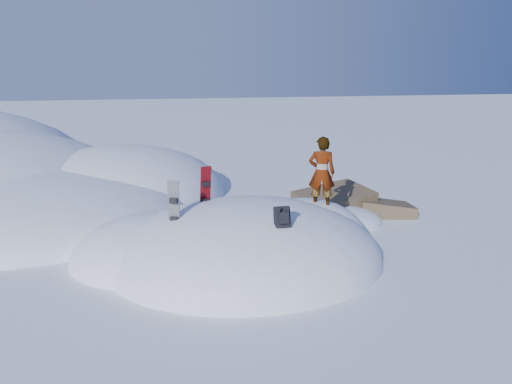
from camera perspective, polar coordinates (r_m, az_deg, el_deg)
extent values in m
plane|color=white|center=(12.81, -1.10, -7.72)|extent=(120.00, 120.00, 0.00)
ellipsoid|color=white|center=(12.81, -1.10, -7.72)|extent=(7.00, 6.00, 3.00)
ellipsoid|color=white|center=(13.18, -11.12, -7.35)|extent=(4.40, 4.00, 2.20)
ellipsoid|color=white|center=(13.95, 5.60, -5.89)|extent=(3.60, 3.20, 2.50)
ellipsoid|color=white|center=(17.76, -23.72, -2.58)|extent=(10.00, 9.00, 2.80)
ellipsoid|color=white|center=(19.80, -15.23, -0.17)|extent=(8.00, 8.00, 3.60)
ellipsoid|color=white|center=(16.72, -22.71, -3.50)|extent=(6.00, 5.00, 1.80)
cube|color=brown|center=(16.81, 8.86, -2.06)|extent=(2.82, 2.41, 1.62)
cube|color=brown|center=(17.14, 14.32, -2.72)|extent=(2.16, 1.80, 1.33)
cube|color=brown|center=(18.12, 9.30, -1.19)|extent=(2.08, 2.01, 1.10)
ellipsoid|color=white|center=(15.81, 8.74, -3.51)|extent=(3.20, 2.40, 1.00)
cube|color=#BA0914|center=(13.00, -5.81, -0.31)|extent=(0.34, 0.30, 1.53)
cube|color=black|center=(12.87, -5.82, 0.95)|extent=(0.21, 0.17, 0.13)
cube|color=black|center=(12.98, -5.76, -1.03)|extent=(0.21, 0.17, 0.13)
cube|color=black|center=(11.91, -9.37, -2.31)|extent=(0.29, 0.19, 1.52)
cube|color=black|center=(11.77, -9.41, -0.98)|extent=(0.21, 0.17, 0.13)
cube|color=black|center=(11.90, -9.32, -3.10)|extent=(0.21, 0.17, 0.13)
cube|color=black|center=(11.19, 2.99, -2.85)|extent=(0.34, 0.34, 0.51)
cube|color=black|center=(11.05, 3.18, -2.97)|extent=(0.23, 0.17, 0.28)
cylinder|color=black|center=(11.02, 2.64, -2.46)|extent=(0.04, 0.19, 0.35)
cylinder|color=black|center=(11.07, 3.68, -2.39)|extent=(0.04, 0.19, 0.35)
cube|color=black|center=(11.60, -10.94, -9.94)|extent=(0.75, 0.64, 0.17)
cube|color=black|center=(11.75, -9.54, -9.13)|extent=(0.39, 0.32, 0.12)
imported|color=slate|center=(13.32, 7.52, 2.19)|extent=(0.82, 0.67, 1.94)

